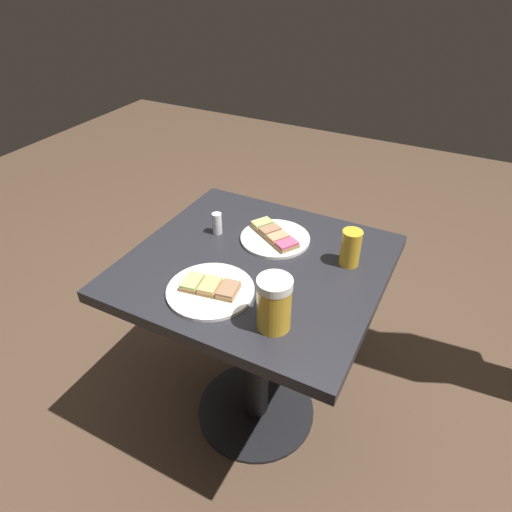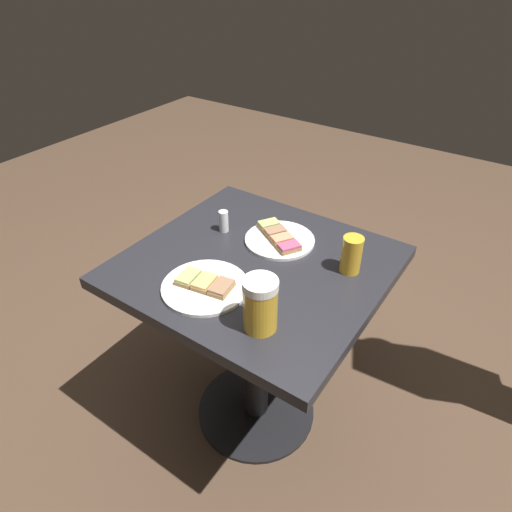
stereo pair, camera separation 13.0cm
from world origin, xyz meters
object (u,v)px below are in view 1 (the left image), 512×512
beer_glass_small (351,248)px  salt_shaker (217,223)px  plate_near (274,237)px  beer_mug (274,302)px  plate_far (210,289)px

beer_glass_small → salt_shaker: size_ratio=1.56×
plate_near → beer_mug: 0.38m
salt_shaker → beer_mug: bearing=-40.8°
plate_near → beer_glass_small: size_ratio=1.97×
plate_far → beer_mug: beer_mug is taller
plate_near → beer_mug: size_ratio=1.53×
plate_far → beer_glass_small: 0.41m
plate_far → salt_shaker: size_ratio=3.34×
plate_far → beer_glass_small: (0.29, 0.29, 0.05)m
beer_glass_small → salt_shaker: (-0.42, -0.03, -0.02)m
salt_shaker → plate_near: bearing=15.4°
beer_mug → plate_near: bearing=115.4°
beer_mug → beer_glass_small: beer_mug is taller
salt_shaker → beer_glass_small: bearing=4.5°
plate_near → plate_far: size_ratio=0.92×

